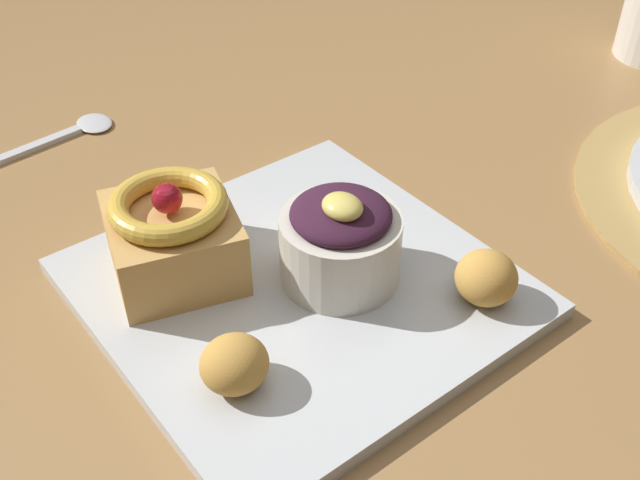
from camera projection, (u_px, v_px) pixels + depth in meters
The scene contains 7 objects.
dining_table at pixel (428, 229), 0.75m from camera, with size 1.25×1.04×0.73m.
front_plate at pixel (298, 288), 0.54m from camera, with size 0.27×0.27×0.01m, color silver.
cake_slice at pixel (173, 234), 0.53m from camera, with size 0.11×0.11×0.07m.
berry_ramekin at pixel (340, 240), 0.52m from camera, with size 0.09×0.09×0.07m.
fritter_front at pixel (234, 364), 0.46m from camera, with size 0.04×0.04×0.03m, color gold.
fritter_middle at pixel (486, 278), 0.51m from camera, with size 0.04×0.04×0.04m, color gold.
spoon at pixel (69, 133), 0.71m from camera, with size 0.04×0.13×0.00m.
Camera 1 is at (0.40, -0.45, 1.10)m, focal length 42.58 mm.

